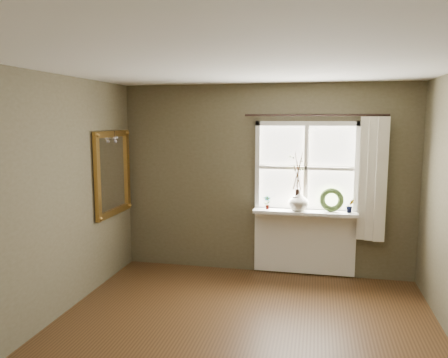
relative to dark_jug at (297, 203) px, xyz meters
The scene contains 16 objects.
floor 2.39m from the dark_jug, 101.92° to the right, with size 4.50×4.50×0.00m, color #412814.
ceiling 2.68m from the dark_jug, 101.92° to the right, with size 4.50×4.50×0.00m, color silver.
wall_back 0.56m from the dark_jug, 158.09° to the left, with size 4.00×0.10×2.60m, color brown.
wall_left 3.29m from the dark_jug, 139.67° to the right, with size 0.10×4.50×2.60m, color brown.
wall_front 4.45m from the dark_jug, 95.78° to the right, with size 4.00×0.10×2.60m, color brown.
window_frame 0.49m from the dark_jug, 46.68° to the left, with size 1.36×0.06×1.24m.
window_sill 0.16m from the dark_jug, ahead, with size 1.36×0.26×0.04m, color white.
window_apron 0.58m from the dark_jug, 47.02° to the left, with size 1.36×0.04×0.88m, color white.
dark_jug is the anchor object (origin of this frame).
cream_vase 0.05m from the dark_jug, ahead, with size 0.26×0.26×0.27m, color beige.
wreath 0.45m from the dark_jug, ahead, with size 0.32×0.32×0.08m, color #33471F.
potted_plant_left 0.40m from the dark_jug, behind, with size 0.10×0.07×0.18m, color #33471F.
potted_plant_right 0.68m from the dark_jug, ahead, with size 0.10×0.08×0.18m, color #33471F.
curtain 1.00m from the dark_jug, ahead, with size 0.36×0.12×1.59m, color beige.
curtain_rod 1.18m from the dark_jug, 13.87° to the left, with size 0.03×0.03×1.84m, color black.
gilt_mirror 2.49m from the dark_jug, 169.19° to the right, with size 0.10×0.94×1.13m.
Camera 1 is at (0.69, -3.66, 2.14)m, focal length 35.00 mm.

